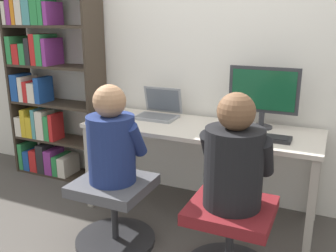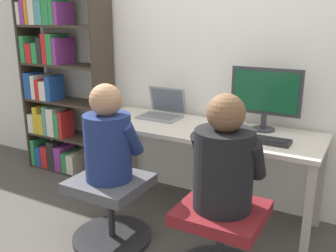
{
  "view_description": "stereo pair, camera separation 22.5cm",
  "coord_description": "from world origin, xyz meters",
  "px_view_note": "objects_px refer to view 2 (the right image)",
  "views": [
    {
      "loc": [
        0.89,
        -2.25,
        1.5
      ],
      "look_at": [
        -0.19,
        0.14,
        0.74
      ],
      "focal_mm": 40.0,
      "sensor_mm": 36.0,
      "label": 1
    },
    {
      "loc": [
        1.09,
        -2.15,
        1.5
      ],
      "look_at": [
        -0.19,
        0.14,
        0.74
      ],
      "focal_mm": 40.0,
      "sensor_mm": 36.0,
      "label": 2
    }
  ],
  "objects_px": {
    "office_chair_left": "(220,239)",
    "bookshelf": "(56,86)",
    "laptop": "(162,111)",
    "person_at_monitor": "(224,161)",
    "keyboard": "(256,139)",
    "person_at_laptop": "(108,139)",
    "office_chair_right": "(111,206)",
    "desktop_monitor": "(265,96)"
  },
  "relations": [
    {
      "from": "desktop_monitor",
      "to": "person_at_laptop",
      "type": "distance_m",
      "value": 1.14
    },
    {
      "from": "person_at_monitor",
      "to": "person_at_laptop",
      "type": "height_order",
      "value": "person_at_monitor"
    },
    {
      "from": "person_at_laptop",
      "to": "laptop",
      "type": "bearing_deg",
      "value": 92.25
    },
    {
      "from": "desktop_monitor",
      "to": "person_at_laptop",
      "type": "relative_size",
      "value": 0.79
    },
    {
      "from": "laptop",
      "to": "person_at_monitor",
      "type": "xyz_separation_m",
      "value": [
        0.83,
        -0.76,
        -0.02
      ]
    },
    {
      "from": "office_chair_right",
      "to": "bookshelf",
      "type": "bearing_deg",
      "value": 147.75
    },
    {
      "from": "laptop",
      "to": "office_chair_left",
      "type": "relative_size",
      "value": 0.6
    },
    {
      "from": "office_chair_left",
      "to": "person_at_monitor",
      "type": "distance_m",
      "value": 0.49
    },
    {
      "from": "office_chair_right",
      "to": "keyboard",
      "type": "bearing_deg",
      "value": 33.06
    },
    {
      "from": "office_chair_left",
      "to": "bookshelf",
      "type": "relative_size",
      "value": 0.31
    },
    {
      "from": "laptop",
      "to": "office_chair_left",
      "type": "bearing_deg",
      "value": -42.56
    },
    {
      "from": "laptop",
      "to": "keyboard",
      "type": "xyz_separation_m",
      "value": [
        0.85,
        -0.22,
        -0.04
      ]
    },
    {
      "from": "keyboard",
      "to": "bookshelf",
      "type": "bearing_deg",
      "value": 173.27
    },
    {
      "from": "office_chair_left",
      "to": "bookshelf",
      "type": "height_order",
      "value": "bookshelf"
    },
    {
      "from": "bookshelf",
      "to": "laptop",
      "type": "bearing_deg",
      "value": -0.95
    },
    {
      "from": "desktop_monitor",
      "to": "laptop",
      "type": "distance_m",
      "value": 0.85
    },
    {
      "from": "keyboard",
      "to": "person_at_laptop",
      "type": "bearing_deg",
      "value": -147.15
    },
    {
      "from": "desktop_monitor",
      "to": "keyboard",
      "type": "relative_size",
      "value": 1.13
    },
    {
      "from": "laptop",
      "to": "person_at_monitor",
      "type": "relative_size",
      "value": 0.5
    },
    {
      "from": "office_chair_right",
      "to": "person_at_laptop",
      "type": "xyz_separation_m",
      "value": [
        -0.0,
        0.0,
        0.48
      ]
    },
    {
      "from": "person_at_monitor",
      "to": "office_chair_right",
      "type": "bearing_deg",
      "value": -179.99
    },
    {
      "from": "keyboard",
      "to": "office_chair_left",
      "type": "bearing_deg",
      "value": -92.32
    },
    {
      "from": "keyboard",
      "to": "office_chair_left",
      "type": "height_order",
      "value": "keyboard"
    },
    {
      "from": "laptop",
      "to": "keyboard",
      "type": "distance_m",
      "value": 0.88
    },
    {
      "from": "office_chair_right",
      "to": "person_at_monitor",
      "type": "bearing_deg",
      "value": 0.01
    },
    {
      "from": "office_chair_left",
      "to": "person_at_laptop",
      "type": "distance_m",
      "value": 0.94
    },
    {
      "from": "laptop",
      "to": "desktop_monitor",
      "type": "bearing_deg",
      "value": 2.46
    },
    {
      "from": "keyboard",
      "to": "office_chair_right",
      "type": "distance_m",
      "value": 1.09
    },
    {
      "from": "desktop_monitor",
      "to": "keyboard",
      "type": "xyz_separation_m",
      "value": [
        0.02,
        -0.26,
        -0.24
      ]
    },
    {
      "from": "office_chair_left",
      "to": "person_at_monitor",
      "type": "xyz_separation_m",
      "value": [
        0.0,
        0.0,
        0.49
      ]
    },
    {
      "from": "office_chair_right",
      "to": "bookshelf",
      "type": "height_order",
      "value": "bookshelf"
    },
    {
      "from": "desktop_monitor",
      "to": "laptop",
      "type": "bearing_deg",
      "value": -177.54
    },
    {
      "from": "desktop_monitor",
      "to": "office_chair_right",
      "type": "xyz_separation_m",
      "value": [
        -0.8,
        -0.79,
        -0.71
      ]
    },
    {
      "from": "person_at_monitor",
      "to": "person_at_laptop",
      "type": "bearing_deg",
      "value": 179.71
    },
    {
      "from": "office_chair_left",
      "to": "office_chair_right",
      "type": "bearing_deg",
      "value": 179.69
    },
    {
      "from": "keyboard",
      "to": "office_chair_right",
      "type": "height_order",
      "value": "keyboard"
    },
    {
      "from": "laptop",
      "to": "office_chair_right",
      "type": "bearing_deg",
      "value": -87.76
    },
    {
      "from": "office_chair_left",
      "to": "person_at_laptop",
      "type": "height_order",
      "value": "person_at_laptop"
    },
    {
      "from": "person_at_monitor",
      "to": "person_at_laptop",
      "type": "distance_m",
      "value": 0.8
    },
    {
      "from": "desktop_monitor",
      "to": "laptop",
      "type": "relative_size",
      "value": 1.52
    },
    {
      "from": "laptop",
      "to": "person_at_monitor",
      "type": "bearing_deg",
      "value": -42.39
    },
    {
      "from": "bookshelf",
      "to": "keyboard",
      "type": "bearing_deg",
      "value": -6.73
    }
  ]
}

